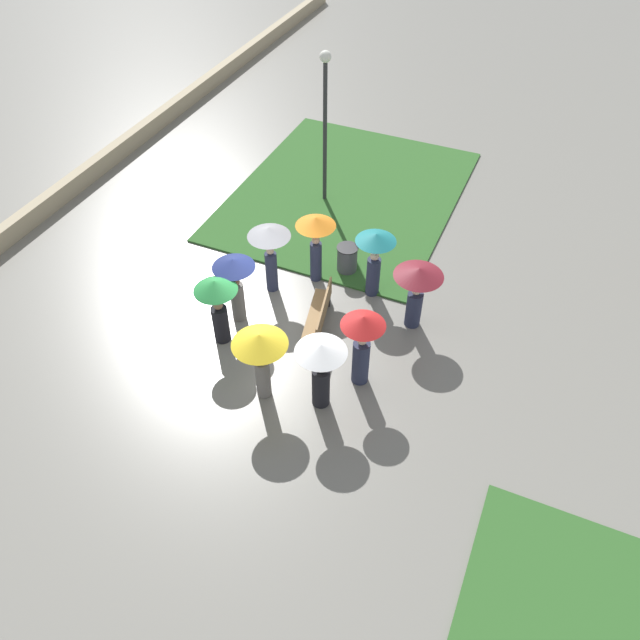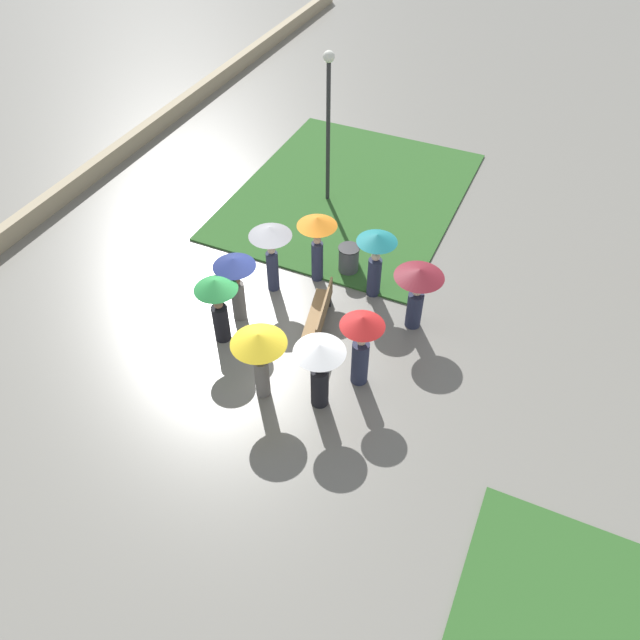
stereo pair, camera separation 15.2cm
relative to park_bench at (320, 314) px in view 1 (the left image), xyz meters
name	(u,v)px [view 1 (the left image)]	position (x,y,z in m)	size (l,w,h in m)	color
ground_plane	(281,323)	(0.22, -0.97, -0.47)	(90.00, 90.00, 0.00)	slate
lawn_patch_near	(347,194)	(-5.80, -1.60, -0.44)	(8.20, 6.61, 0.06)	#2D5B26
parapet_wall	(11,231)	(0.22, -9.56, -0.19)	(45.00, 0.35, 0.56)	tan
park_bench	(320,314)	(0.00, 0.00, 0.00)	(1.93, 0.83, 0.90)	brown
lamp_post	(325,111)	(-5.27, -2.13, 2.46)	(0.32, 0.32, 4.59)	#2D2D30
trash_bin	(347,259)	(-2.33, -0.21, -0.07)	(0.58, 0.58, 0.80)	#4C4C51
crowd_person_maroon	(417,285)	(-1.07, 2.04, 0.81)	(1.19, 1.19, 1.78)	#282D47
crowd_person_green	(217,299)	(1.27, -2.01, 0.82)	(1.01, 1.01, 1.86)	black
crowd_person_grey	(270,243)	(-0.87, -1.73, 1.03)	(1.09, 1.09, 1.97)	#282D47
crowd_person_white	(321,364)	(2.10, 0.95, 0.80)	(1.10, 1.10, 1.84)	black
crowd_person_red	(362,339)	(1.14, 1.50, 0.84)	(0.97, 0.97, 1.99)	#282D47
crowd_person_navy	(235,277)	(0.46, -1.99, 0.87)	(1.03, 1.03, 1.88)	slate
crowd_person_teal	(375,253)	(-1.77, 0.73, 0.84)	(1.02, 1.02, 1.90)	#282D47
crowd_person_yellow	(260,349)	(2.38, -0.30, 0.99)	(1.20, 1.20, 1.87)	slate
crowd_person_orange	(316,234)	(-1.71, -0.85, 0.99)	(1.03, 1.03, 1.97)	#282D47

